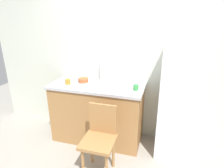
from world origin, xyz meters
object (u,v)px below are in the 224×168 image
object	(u,v)px
cup_green	(136,87)
cup_white	(71,76)
chair	(100,137)
dish_tray	(100,84)
refrigerator	(179,105)
terracotta_bowl	(83,80)
cup_orange	(68,82)

from	to	relation	value
cup_green	cup_white	world-z (taller)	cup_white
chair	cup_white	distance (m)	1.21
dish_tray	cup_white	distance (m)	0.57
refrigerator	cup_white	bearing A→B (deg)	175.83
cup_white	dish_tray	bearing A→B (deg)	-16.07
chair	dish_tray	world-z (taller)	dish_tray
chair	cup_white	bearing A→B (deg)	133.83
dish_tray	terracotta_bowl	xyz separation A→B (m)	(-0.29, 0.07, 0.01)
chair	cup_orange	world-z (taller)	cup_orange
cup_white	terracotta_bowl	bearing A→B (deg)	-19.20
cup_orange	terracotta_bowl	bearing A→B (deg)	39.35
cup_green	cup_orange	world-z (taller)	cup_green
cup_white	cup_green	bearing A→B (deg)	-10.33
cup_green	cup_orange	xyz separation A→B (m)	(-1.03, -0.04, -0.00)
refrigerator	cup_orange	bearing A→B (deg)	-175.84
chair	terracotta_bowl	xyz separation A→B (m)	(-0.51, 0.70, 0.47)
cup_orange	refrigerator	bearing A→B (deg)	4.16
terracotta_bowl	cup_green	bearing A→B (deg)	-7.52
cup_orange	chair	bearing A→B (deg)	-38.13
terracotta_bowl	refrigerator	bearing A→B (deg)	-1.36
chair	cup_green	xyz separation A→B (m)	(0.33, 0.59, 0.48)
cup_orange	cup_white	distance (m)	0.25
refrigerator	dish_tray	xyz separation A→B (m)	(-1.14, -0.04, 0.21)
refrigerator	chair	bearing A→B (deg)	-144.18
dish_tray	cup_green	size ratio (longest dim) A/B	3.42
cup_orange	cup_white	xyz separation A→B (m)	(-0.07, 0.24, 0.01)
cup_white	cup_orange	bearing A→B (deg)	-73.83
cup_orange	cup_white	size ratio (longest dim) A/B	0.76
terracotta_bowl	cup_orange	size ratio (longest dim) A/B	2.00
cup_green	cup_orange	size ratio (longest dim) A/B	1.04
chair	terracotta_bowl	bearing A→B (deg)	125.81
refrigerator	terracotta_bowl	bearing A→B (deg)	178.64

